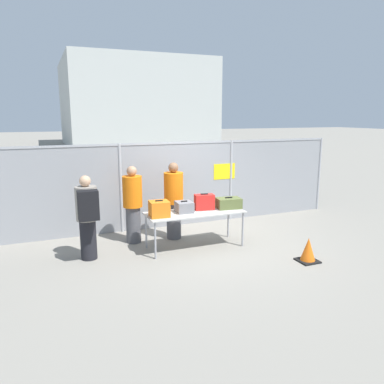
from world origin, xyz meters
The scene contains 13 objects.
ground_plane centered at (0.00, 0.00, 0.00)m, with size 120.00×120.00×0.00m, color gray.
fence_section centered at (0.01, 1.69, 1.09)m, with size 8.71×0.07×2.08m.
inspection_table centered at (-0.26, 0.05, 0.71)m, with size 2.02×0.77×0.76m.
suitcase_orange centered at (-1.04, -0.03, 0.92)m, with size 0.39×0.36×0.33m.
suitcase_grey centered at (-0.47, 0.12, 0.87)m, with size 0.35×0.37×0.24m.
suitcase_red centered at (0.00, 0.15, 0.92)m, with size 0.43×0.28×0.35m.
suitcase_olive centered at (0.53, 0.07, 0.87)m, with size 0.54×0.39×0.24m.
traveler_hooded centered at (-2.39, 0.16, 0.89)m, with size 0.40×0.62×1.62m.
security_worker_near centered at (-0.46, 0.77, 0.88)m, with size 0.42×0.42×1.71m.
security_worker_far centered at (-1.37, 0.84, 0.86)m, with size 0.41×0.41×1.67m.
utility_trailer centered at (1.82, 3.05, 0.40)m, with size 3.96×2.15×0.66m.
distant_hangar centered at (5.20, 28.01, 3.70)m, with size 12.10×12.36×7.40m.
traffic_cone centered at (1.41, -1.48, 0.21)m, with size 0.37×0.37×0.46m.
Camera 1 is at (-3.12, -6.82, 2.72)m, focal length 35.00 mm.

